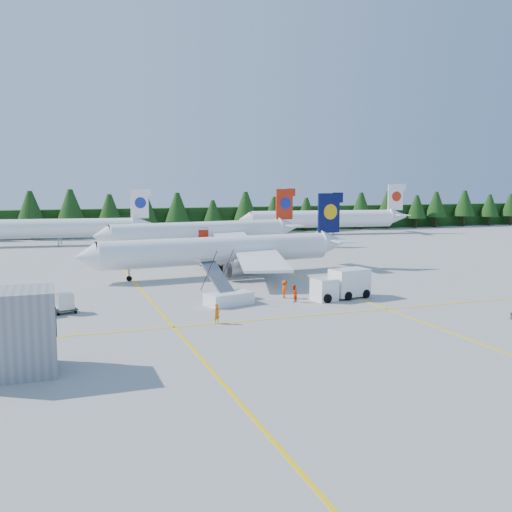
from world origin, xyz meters
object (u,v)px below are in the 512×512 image
object	(u,v)px
airliner_red	(196,233)
airstairs	(227,295)
airliner_navy	(214,251)
service_truck	(341,284)

from	to	relation	value
airliner_red	airstairs	bearing A→B (deg)	-107.33
airliner_navy	service_truck	world-z (taller)	airliner_navy
service_truck	airliner_navy	bearing A→B (deg)	103.46
airstairs	service_truck	world-z (taller)	airstairs
airstairs	service_truck	xyz separation A→B (m)	(11.58, -1.43, 0.59)
airliner_red	airstairs	world-z (taller)	airliner_red
airstairs	airliner_navy	bearing A→B (deg)	61.86
airliner_navy	airliner_red	world-z (taller)	airliner_red
airliner_red	airstairs	size ratio (longest dim) A/B	5.47
airliner_red	service_truck	distance (m)	45.31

